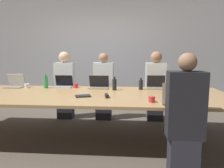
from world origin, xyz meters
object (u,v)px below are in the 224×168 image
at_px(cup_far_left, 27,86).
at_px(stapler, 107,96).
at_px(laptop_far_right, 156,85).
at_px(laptop_far_left, 15,83).
at_px(person_near_right, 185,118).
at_px(bottle_far_center, 114,84).
at_px(cup_far_midleft, 76,86).
at_px(person_far_center, 104,88).
at_px(cup_near_right, 152,99).
at_px(laptop_far_midleft, 64,84).
at_px(person_far_midleft, 65,86).
at_px(person_far_right, 155,87).
at_px(laptop_far_center, 99,85).
at_px(laptop_near_right, 176,98).
at_px(cup_far_right, 170,86).
at_px(bottle_far_right, 141,85).
at_px(bottle_far_midleft, 46,82).

height_order(cup_far_left, stapler, cup_far_left).
bearing_deg(laptop_far_right, laptop_far_left, -178.41).
bearing_deg(stapler, person_near_right, -50.99).
distance_m(bottle_far_center, cup_far_midleft, 0.76).
distance_m(person_far_center, cup_near_right, 1.81).
distance_m(cup_near_right, laptop_far_left, 2.69).
height_order(laptop_far_midleft, person_far_midleft, person_far_midleft).
xyz_separation_m(person_far_midleft, person_far_right, (1.89, 0.00, 0.00)).
height_order(laptop_far_center, cup_far_midleft, laptop_far_center).
relative_size(cup_near_right, cup_far_midleft, 0.96).
xyz_separation_m(bottle_far_center, laptop_far_right, (0.75, 0.25, -0.03)).
bearing_deg(laptop_far_midleft, laptop_near_right, -34.40).
relative_size(laptop_far_center, person_far_right, 0.26).
height_order(person_far_center, cup_far_midleft, person_far_center).
distance_m(laptop_far_center, person_far_midleft, 0.95).
xyz_separation_m(laptop_far_left, stapler, (1.83, -0.82, -0.05)).
height_order(laptop_far_center, person_far_right, person_far_right).
height_order(laptop_far_center, person_near_right, person_near_right).
bearing_deg(laptop_far_center, laptop_far_left, -179.70).
bearing_deg(person_far_right, laptop_far_right, -95.00).
distance_m(laptop_far_center, cup_far_midleft, 0.43).
xyz_separation_m(cup_far_midleft, stapler, (0.67, -0.83, -0.02)).
bearing_deg(stapler, laptop_near_right, -34.22).
distance_m(person_far_right, stapler, 1.60).
distance_m(cup_far_left, stapler, 1.76).
xyz_separation_m(laptop_far_left, cup_far_right, (2.91, 0.06, -0.02)).
distance_m(laptop_near_right, person_far_midleft, 2.58).
xyz_separation_m(bottle_far_right, stapler, (-0.53, -0.75, -0.06)).
distance_m(laptop_near_right, bottle_far_right, 1.16).
height_order(person_near_right, person_far_right, person_far_right).
relative_size(cup_near_right, laptop_far_midleft, 0.26).
bearing_deg(cup_far_right, laptop_far_right, 176.16).
bearing_deg(cup_far_midleft, laptop_far_midleft, 162.51).
bearing_deg(cup_far_midleft, laptop_near_right, -36.64).
xyz_separation_m(laptop_far_center, laptop_far_left, (-1.60, -0.01, 0.00)).
distance_m(laptop_far_midleft, cup_far_midleft, 0.27).
xyz_separation_m(person_far_center, bottle_far_midleft, (-1.01, -0.57, 0.18)).
xyz_separation_m(person_near_right, bottle_far_right, (-0.41, 1.48, 0.16)).
bearing_deg(bottle_far_midleft, cup_far_left, -179.82).
distance_m(cup_near_right, person_far_midleft, 2.30).
distance_m(bottle_far_center, stapler, 0.66).
distance_m(person_far_right, cup_far_right, 0.52).
bearing_deg(cup_near_right, laptop_far_right, 80.40).
height_order(cup_far_midleft, stapler, cup_far_midleft).
distance_m(person_far_center, cup_far_right, 1.37).
height_order(laptop_near_right, cup_near_right, laptop_near_right).
bearing_deg(stapler, laptop_far_center, 92.53).
relative_size(laptop_far_left, cup_far_right, 3.10).
height_order(laptop_far_right, stapler, laptop_far_right).
height_order(cup_far_midleft, cup_far_right, cup_far_right).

